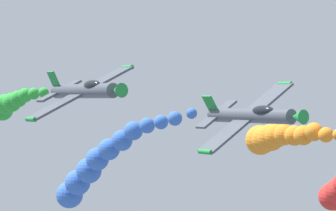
% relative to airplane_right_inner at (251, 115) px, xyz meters
% --- Properties ---
extents(smoke_trail_left_inner, '(6.83, 18.80, 3.65)m').
position_rel_airplane_right_inner_xyz_m(smoke_trail_left_inner, '(-13.15, -11.96, -2.48)').
color(smoke_trail_left_inner, orange).
extents(airplane_right_inner, '(8.23, 10.35, 5.48)m').
position_rel_airplane_right_inner_xyz_m(airplane_right_inner, '(0.00, 0.00, 0.00)').
color(airplane_right_inner, '#474C56').
extents(smoke_trail_right_inner, '(3.14, 25.57, 11.02)m').
position_rel_airplane_right_inner_xyz_m(smoke_trail_right_inner, '(-0.60, -25.23, -5.80)').
color(smoke_trail_right_inner, blue).
extents(airplane_left_outer, '(8.76, 10.35, 4.49)m').
position_rel_airplane_right_inner_xyz_m(airplane_left_outer, '(9.70, -7.99, 1.85)').
color(airplane_left_outer, '#474C56').
extents(smoke_trail_left_outer, '(3.00, 14.01, 3.08)m').
position_rel_airplane_right_inner_xyz_m(smoke_trail_left_outer, '(8.70, -24.52, 0.77)').
color(smoke_trail_left_outer, green).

